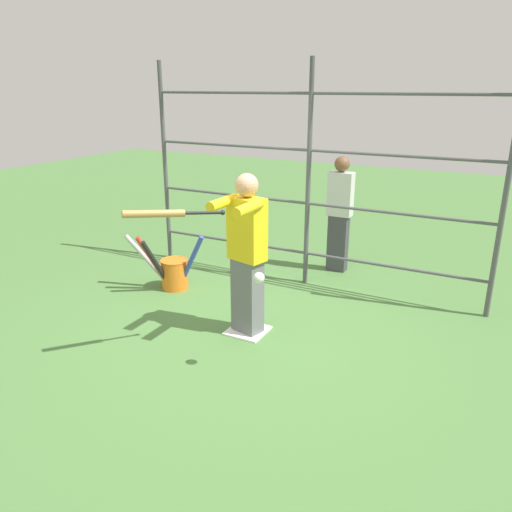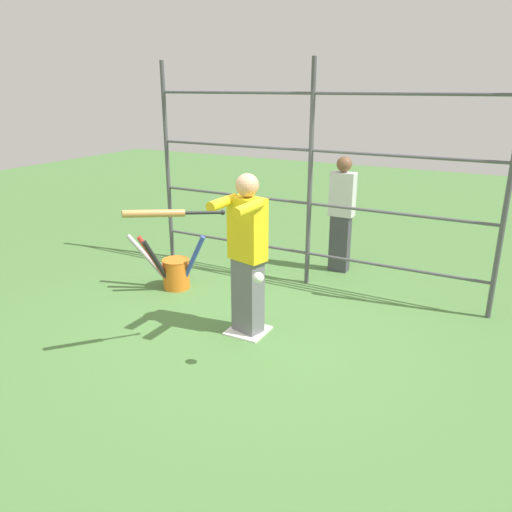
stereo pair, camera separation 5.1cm
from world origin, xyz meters
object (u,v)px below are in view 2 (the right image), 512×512
Objects in this scene: batter at (247,251)px; bystander_behind_fence at (341,213)px; bat_bucket at (174,271)px; baseball_bat_swinging at (163,213)px; softball_in_flight at (258,278)px.

batter is 2.28m from bystander_behind_fence.
batter is 1.70m from bat_bucket.
baseball_bat_swinging is at bearing 126.39° from bat_bucket.
bystander_behind_fence is (-1.65, -1.65, 0.60)m from bat_bucket.
bat_bucket is (1.43, -0.62, -0.68)m from batter.
baseball_bat_swinging reaches higher than bat_bucket.
softball_in_flight is (-0.50, 0.68, 0.03)m from batter.
bystander_behind_fence is at bearing -84.56° from softball_in_flight.
baseball_bat_swinging is 7.66× the size of softball_in_flight.
bystander_behind_fence is at bearing -95.42° from batter.
batter is at bearing 156.72° from bat_bucket.
bat_bucket is at bearing 45.13° from bystander_behind_fence.
baseball_bat_swinging is 0.71× the size of bat_bucket.
bat_bucket is at bearing -23.28° from batter.
softball_in_flight is 0.09× the size of bat_bucket.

